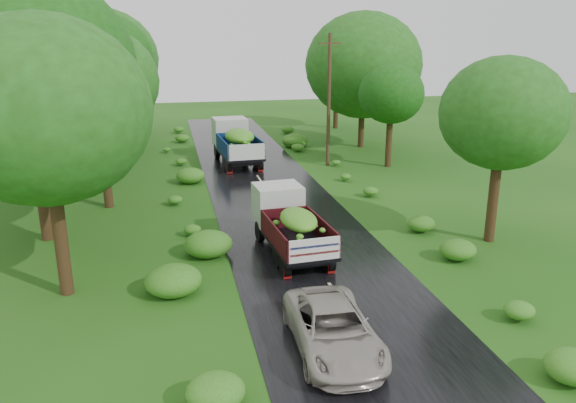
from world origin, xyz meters
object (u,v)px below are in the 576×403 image
object	(u,v)px
truck_near	(289,220)
utility_pole	(329,99)
car	(333,329)
truck_far	(235,140)

from	to	relation	value
truck_near	utility_pole	distance (m)	15.98
utility_pole	car	bearing A→B (deg)	-114.42
truck_far	car	bearing A→B (deg)	-94.75
truck_far	utility_pole	size ratio (longest dim) A/B	0.80
utility_pole	truck_near	bearing A→B (deg)	-120.50
truck_near	car	bearing A→B (deg)	-97.37
car	utility_pole	xyz separation A→B (m)	(6.21, 22.07, 3.72)
truck_far	car	xyz separation A→B (m)	(-0.28, -24.03, -0.90)
truck_far	utility_pole	distance (m)	6.85
truck_near	utility_pole	size ratio (longest dim) A/B	0.68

